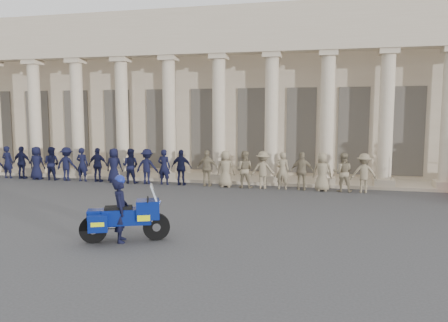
# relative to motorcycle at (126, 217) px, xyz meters

# --- Properties ---
(ground) EXTENTS (90.00, 90.00, 0.00)m
(ground) POSITION_rel_motorcycle_xyz_m (1.29, 2.35, -0.67)
(ground) COLOR #3B3B3D
(ground) RESTS_ON ground
(building) EXTENTS (40.00, 12.50, 9.00)m
(building) POSITION_rel_motorcycle_xyz_m (1.29, 17.09, 3.86)
(building) COLOR #C4B093
(building) RESTS_ON ground
(officer_rank) EXTENTS (20.06, 0.65, 1.72)m
(officer_rank) POSITION_rel_motorcycle_xyz_m (-2.54, 9.05, 0.19)
(officer_rank) COLOR black
(officer_rank) RESTS_ON ground
(motorcycle) EXTENTS (2.28, 1.43, 1.55)m
(motorcycle) POSITION_rel_motorcycle_xyz_m (0.00, 0.00, 0.00)
(motorcycle) COLOR black
(motorcycle) RESTS_ON ground
(rider) EXTENTS (0.63, 0.75, 1.83)m
(rider) POSITION_rel_motorcycle_xyz_m (-0.12, -0.05, 0.24)
(rider) COLOR black
(rider) RESTS_ON ground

